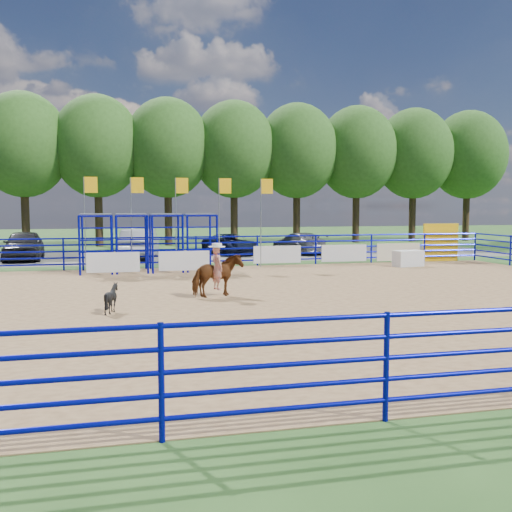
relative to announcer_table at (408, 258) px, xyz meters
name	(u,v)px	position (x,y,z in m)	size (l,w,h in m)	color
ground	(238,302)	(-9.99, -7.98, -0.40)	(120.00, 120.00, 0.00)	#365D25
arena_dirt	(238,301)	(-9.99, -7.98, -0.39)	(30.00, 20.00, 0.02)	#A07B50
gravel_strip	(181,255)	(-9.99, 9.02, -0.40)	(40.00, 10.00, 0.01)	#66645B
announcer_table	(408,258)	(0.00, 0.00, 0.00)	(1.44, 0.67, 0.77)	white
horse_and_rider	(217,271)	(-10.48, -7.03, 0.45)	(1.76, 1.23, 2.41)	#603113
calf	(112,298)	(-13.73, -9.06, 0.01)	(0.64, 0.72, 0.80)	black
car_a	(24,245)	(-18.59, 7.89, 0.41)	(1.90, 4.71, 1.61)	black
car_b	(140,243)	(-12.44, 7.45, 0.43)	(1.75, 5.03, 1.66)	gray
car_c	(230,244)	(-7.02, 8.93, 0.22)	(2.04, 4.43, 1.23)	#131931
car_d	(299,243)	(-2.82, 8.52, 0.25)	(1.81, 4.45, 1.29)	#5A5A5C
perimeter_fence	(238,277)	(-9.99, -7.98, 0.35)	(30.10, 20.10, 1.50)	#070BA0
chute_assembly	(157,243)	(-11.89, 0.86, 0.86)	(19.32, 2.41, 4.20)	#070BA0
treeline	(167,143)	(-9.99, 18.02, 7.13)	(56.40, 6.40, 11.24)	#3F2B19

